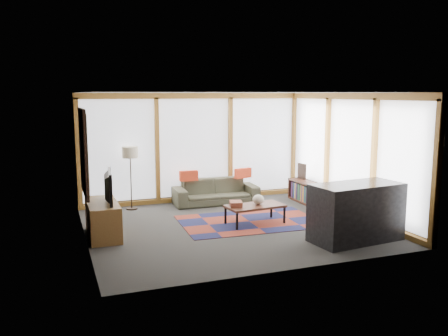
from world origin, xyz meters
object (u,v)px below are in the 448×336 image
object	(u,v)px
bookshelf	(316,196)
bar_counter	(356,212)
coffee_table	(255,214)
tv_console	(103,219)
floor_lamp	(131,178)
television	(104,186)
sofa	(216,191)

from	to	relation	value
bookshelf	bar_counter	xyz separation A→B (m)	(-0.69, -2.48, 0.26)
coffee_table	bookshelf	world-z (taller)	bookshelf
coffee_table	bar_counter	distance (m)	2.06
tv_console	bar_counter	bearing A→B (deg)	-23.40
bookshelf	bar_counter	bearing A→B (deg)	-105.54
floor_lamp	coffee_table	distance (m)	3.01
coffee_table	floor_lamp	bearing A→B (deg)	135.57
television	bookshelf	bearing A→B (deg)	-76.43
coffee_table	bar_counter	world-z (taller)	bar_counter
sofa	bookshelf	world-z (taller)	sofa
bar_counter	coffee_table	bearing A→B (deg)	121.16
sofa	bar_counter	distance (m)	3.84
tv_console	sofa	bearing A→B (deg)	32.29
floor_lamp	television	bearing A→B (deg)	-112.39
bookshelf	tv_console	world-z (taller)	tv_console
bar_counter	tv_console	bearing A→B (deg)	150.39
floor_lamp	tv_console	xyz separation A→B (m)	(-0.83, -1.88, -0.39)
tv_console	coffee_table	bearing A→B (deg)	-3.75
coffee_table	tv_console	world-z (taller)	tv_console
floor_lamp	bar_counter	distance (m)	4.99
bookshelf	bar_counter	size ratio (longest dim) A/B	1.26
sofa	bookshelf	size ratio (longest dim) A/B	0.98
sofa	coffee_table	world-z (taller)	sofa
coffee_table	bar_counter	xyz separation A→B (m)	(1.23, -1.61, 0.32)
television	bar_counter	world-z (taller)	television
coffee_table	tv_console	bearing A→B (deg)	176.25
tv_console	floor_lamp	bearing A→B (deg)	66.30
sofa	bookshelf	xyz separation A→B (m)	(2.07, -1.09, -0.04)
sofa	floor_lamp	size ratio (longest dim) A/B	1.40
bookshelf	bar_counter	world-z (taller)	bar_counter
floor_lamp	tv_console	bearing A→B (deg)	-113.70
floor_lamp	bar_counter	world-z (taller)	floor_lamp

